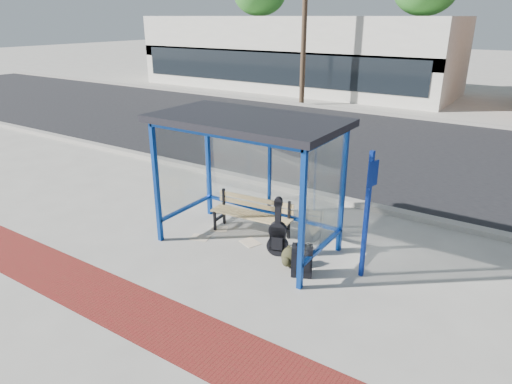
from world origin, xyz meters
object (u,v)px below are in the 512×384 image
Objects in this scene: bench at (252,213)px; suitcase at (302,261)px; guitar_bag at (278,236)px; backpack at (289,257)px.

bench reaches higher than suitcase.
bench is 1.79m from suitcase.
bench is 1.00m from guitar_bag.
suitcase is at bearing -24.81° from backpack.
guitar_bag is at bearing 126.53° from suitcase.
suitcase is at bearing -48.17° from guitar_bag.
bench is 4.76× the size of backpack.
suitcase reaches higher than backpack.
bench is 1.45m from backpack.
backpack is at bearing 130.28° from suitcase.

